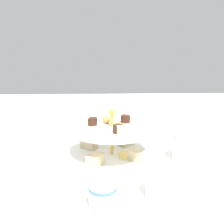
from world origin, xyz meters
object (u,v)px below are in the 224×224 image
object	(u,v)px
tiered_serving_stand	(112,143)
water_glass_short_left	(161,183)
water_glass_tall_right	(48,128)
butter_knife_right	(17,190)
water_glass_mid_back	(184,147)
butter_knife_left	(128,129)
teacup_with_saucer	(103,197)

from	to	relation	value
tiered_serving_stand	water_glass_short_left	distance (m)	0.23
water_glass_tall_right	water_glass_short_left	bearing A→B (deg)	-45.48
tiered_serving_stand	butter_knife_right	distance (m)	0.28
water_glass_short_left	water_glass_mid_back	world-z (taller)	water_glass_mid_back
water_glass_tall_right	butter_knife_right	distance (m)	0.28
tiered_serving_stand	water_glass_tall_right	size ratio (longest dim) A/B	2.38
water_glass_tall_right	butter_knife_right	xyz separation A→B (m)	(-0.01, -0.27, -0.06)
water_glass_short_left	butter_knife_left	bearing A→B (deg)	92.37
water_glass_short_left	butter_knife_right	distance (m)	0.32
teacup_with_saucer	water_glass_tall_right	bearing A→B (deg)	118.01
butter_knife_left	butter_knife_right	bearing A→B (deg)	70.10
water_glass_tall_right	water_glass_mid_back	distance (m)	0.43
teacup_with_saucer	butter_knife_right	distance (m)	0.21
water_glass_tall_right	water_glass_mid_back	size ratio (longest dim) A/B	1.51
teacup_with_saucer	water_glass_mid_back	distance (m)	0.32
water_glass_mid_back	water_glass_tall_right	bearing A→B (deg)	162.71
water_glass_short_left	teacup_with_saucer	distance (m)	0.13
butter_knife_right	water_glass_short_left	bearing A→B (deg)	42.52
butter_knife_left	butter_knife_right	xyz separation A→B (m)	(-0.30, -0.44, 0.00)
water_glass_tall_right	teacup_with_saucer	size ratio (longest dim) A/B	1.37
water_glass_short_left	teacup_with_saucer	xyz separation A→B (m)	(-0.12, -0.03, -0.01)
butter_knife_right	water_glass_mid_back	distance (m)	0.45
butter_knife_right	water_glass_mid_back	world-z (taller)	water_glass_mid_back
tiered_serving_stand	water_glass_tall_right	world-z (taller)	tiered_serving_stand
teacup_with_saucer	butter_knife_left	world-z (taller)	teacup_with_saucer
water_glass_short_left	butter_knife_left	distance (m)	0.48
butter_knife_left	butter_knife_right	world-z (taller)	same
teacup_with_saucer	butter_knife_right	world-z (taller)	teacup_with_saucer
water_glass_tall_right	butter_knife_left	xyz separation A→B (m)	(0.28, 0.17, -0.06)
water_glass_short_left	butter_knife_left	world-z (taller)	water_glass_short_left
butter_knife_left	teacup_with_saucer	bearing A→B (deg)	92.69
teacup_with_saucer	butter_knife_left	distance (m)	0.52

